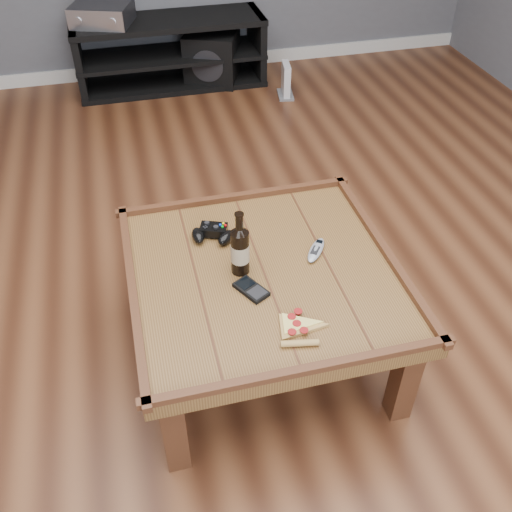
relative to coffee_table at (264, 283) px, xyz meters
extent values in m
plane|color=#3F2012|center=(0.00, 0.00, -0.39)|extent=(6.00, 6.00, 0.00)
cube|color=silver|center=(0.00, 2.99, -0.34)|extent=(5.00, 0.02, 0.10)
cube|color=#513317|center=(0.00, 0.00, 0.03)|extent=(1.00, 1.00, 0.06)
cube|color=#3F1E11|center=(-0.42, -0.42, -0.20)|extent=(0.08, 0.08, 0.39)
cube|color=#3F1E11|center=(0.42, -0.42, -0.20)|extent=(0.08, 0.08, 0.39)
cube|color=#3F1E11|center=(-0.42, 0.42, -0.20)|extent=(0.08, 0.08, 0.39)
cube|color=#3F1E11|center=(0.42, 0.42, -0.20)|extent=(0.08, 0.08, 0.39)
cube|color=#3F1E11|center=(0.00, 0.48, 0.07)|extent=(1.03, 0.03, 0.03)
cube|color=#3F1E11|center=(0.00, -0.48, 0.07)|extent=(1.03, 0.03, 0.03)
cube|color=#3F1E11|center=(0.48, 0.00, 0.07)|extent=(0.03, 1.03, 0.03)
cube|color=#3F1E11|center=(-0.48, 0.00, 0.07)|extent=(0.03, 1.03, 0.03)
cube|color=black|center=(0.00, 2.75, 0.09)|extent=(1.40, 0.45, 0.04)
cube|color=black|center=(0.00, 2.75, -0.16)|extent=(1.40, 0.45, 0.03)
cube|color=black|center=(0.00, 2.75, -0.37)|extent=(1.40, 0.45, 0.04)
cube|color=black|center=(-0.67, 2.75, -0.14)|extent=(0.05, 0.44, 0.50)
cube|color=black|center=(0.67, 2.75, -0.14)|extent=(0.05, 0.44, 0.50)
cylinder|color=black|center=(-0.08, 0.03, 0.15)|extent=(0.07, 0.07, 0.18)
cone|color=black|center=(-0.08, 0.03, 0.26)|extent=(0.07, 0.07, 0.03)
cylinder|color=black|center=(-0.08, 0.03, 0.29)|extent=(0.03, 0.03, 0.06)
cylinder|color=black|center=(-0.08, 0.03, 0.32)|extent=(0.03, 0.03, 0.01)
cylinder|color=tan|center=(-0.08, 0.03, 0.15)|extent=(0.07, 0.07, 0.07)
cube|color=black|center=(-0.14, 0.26, 0.08)|extent=(0.12, 0.10, 0.04)
ellipsoid|color=black|center=(-0.21, 0.25, 0.08)|extent=(0.05, 0.09, 0.04)
ellipsoid|color=black|center=(-0.10, 0.21, 0.08)|extent=(0.10, 0.10, 0.04)
cylinder|color=black|center=(-0.16, 0.28, 0.11)|extent=(0.02, 0.02, 0.01)
cylinder|color=black|center=(-0.13, 0.25, 0.11)|extent=(0.02, 0.02, 0.01)
cylinder|color=yellow|center=(-0.10, 0.27, 0.11)|extent=(0.01, 0.01, 0.01)
cylinder|color=red|center=(-0.09, 0.25, 0.11)|extent=(0.01, 0.01, 0.01)
cylinder|color=#0C33CC|center=(-0.11, 0.26, 0.11)|extent=(0.01, 0.01, 0.01)
cylinder|color=#0C9919|center=(-0.11, 0.25, 0.11)|extent=(0.01, 0.01, 0.01)
cylinder|color=tan|center=(0.02, -0.38, 0.07)|extent=(0.13, 0.04, 0.02)
cylinder|color=maroon|center=(0.01, -0.33, 0.08)|extent=(0.03, 0.03, 0.00)
cylinder|color=maroon|center=(0.05, -0.33, 0.08)|extent=(0.03, 0.03, 0.00)
cylinder|color=maroon|center=(0.04, -0.30, 0.08)|extent=(0.03, 0.03, 0.00)
cylinder|color=maroon|center=(0.03, -0.26, 0.08)|extent=(0.03, 0.03, 0.00)
cylinder|color=maroon|center=(0.06, -0.24, 0.08)|extent=(0.03, 0.03, 0.00)
cube|color=black|center=(-0.07, -0.09, 0.07)|extent=(0.12, 0.15, 0.02)
cube|color=black|center=(-0.09, -0.06, 0.08)|extent=(0.07, 0.07, 0.00)
cube|color=black|center=(-0.06, -0.12, 0.08)|extent=(0.08, 0.07, 0.00)
ellipsoid|color=#8F939C|center=(0.23, 0.06, 0.07)|extent=(0.13, 0.15, 0.02)
cube|color=black|center=(0.25, 0.09, 0.08)|extent=(0.03, 0.03, 0.00)
cube|color=black|center=(0.22, 0.05, 0.08)|extent=(0.05, 0.06, 0.00)
cube|color=black|center=(-0.45, 2.75, 0.18)|extent=(0.48, 0.43, 0.14)
cube|color=#B7BAC2|center=(-0.50, 2.60, 0.18)|extent=(0.37, 0.14, 0.14)
cylinder|color=#B7BAC2|center=(-0.62, 2.63, 0.18)|extent=(0.05, 0.03, 0.05)
cylinder|color=#B7BAC2|center=(-0.39, 2.55, 0.18)|extent=(0.05, 0.03, 0.05)
cube|color=black|center=(0.32, 2.75, -0.20)|extent=(0.49, 0.49, 0.38)
cylinder|color=black|center=(0.24, 2.57, -0.20)|extent=(0.23, 0.10, 0.24)
cube|color=slate|center=(0.79, 2.34, -0.38)|extent=(0.14, 0.21, 0.02)
cube|color=silver|center=(0.79, 2.34, -0.26)|extent=(0.08, 0.18, 0.23)
camera|label=1|loc=(-0.41, -1.52, 1.50)|focal=40.00mm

